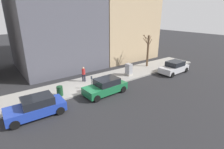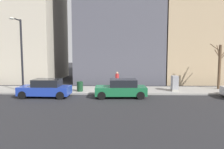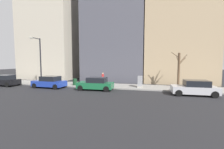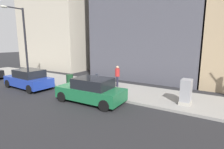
{
  "view_description": "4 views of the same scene",
  "coord_description": "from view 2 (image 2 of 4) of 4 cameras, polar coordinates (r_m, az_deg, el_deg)",
  "views": [
    {
      "loc": [
        -13.64,
        7.35,
        7.41
      ],
      "look_at": [
        0.16,
        -2.92,
        1.26
      ],
      "focal_mm": 28.0,
      "sensor_mm": 36.0,
      "label": 1
    },
    {
      "loc": [
        -18.96,
        -0.97,
        3.75
      ],
      "look_at": [
        0.65,
        -0.47,
        1.75
      ],
      "focal_mm": 35.0,
      "sensor_mm": 36.0,
      "label": 2
    },
    {
      "loc": [
        -17.57,
        -7.61,
        3.3
      ],
      "look_at": [
        1.96,
        -2.5,
        1.64
      ],
      "focal_mm": 24.0,
      "sensor_mm": 36.0,
      "label": 3
    },
    {
      "loc": [
        -9.03,
        -7.86,
        3.61
      ],
      "look_at": [
        0.52,
        -1.83,
        1.54
      ],
      "focal_mm": 28.0,
      "sensor_mm": 36.0,
      "label": 4
    }
  ],
  "objects": [
    {
      "name": "parking_meter",
      "position": [
        19.61,
        0.39,
        -2.29
      ],
      "size": [
        0.14,
        0.1,
        1.35
      ],
      "color": "slate",
      "rests_on": "sidewalk"
    },
    {
      "name": "utility_box",
      "position": [
        21.15,
        16.05,
        -2.28
      ],
      "size": [
        0.83,
        0.61,
        1.43
      ],
      "color": "#A8A399",
      "rests_on": "sidewalk"
    },
    {
      "name": "pedestrian_near_meter",
      "position": [
        21.85,
        1.35,
        -1.17
      ],
      "size": [
        0.36,
        0.36,
        1.66
      ],
      "rotation": [
        0.0,
        0.0,
        3.72
      ],
      "color": "#1E1E2D",
      "rests_on": "sidewalk"
    },
    {
      "name": "office_tower_right",
      "position": [
        32.9,
        -22.95,
        13.43
      ],
      "size": [
        10.59,
        10.59,
        16.71
      ],
      "primitive_type": "cube",
      "color": "#BCB29E",
      "rests_on": "ground"
    },
    {
      "name": "parked_car_green",
      "position": [
        18.2,
        2.44,
        -3.71
      ],
      "size": [
        2.06,
        4.27,
        1.52
      ],
      "rotation": [
        0.0,
        0.0,
        0.04
      ],
      "color": "#196038",
      "rests_on": "ground"
    },
    {
      "name": "parked_car_blue",
      "position": [
        19.12,
        -16.98,
        -3.5
      ],
      "size": [
        2.03,
        4.25,
        1.52
      ],
      "rotation": [
        0.0,
        0.0,
        -0.03
      ],
      "color": "#1E389E",
      "rests_on": "ground"
    },
    {
      "name": "bare_tree",
      "position": [
        23.83,
        26.27,
        2.15
      ],
      "size": [
        1.1,
        1.93,
        4.45
      ],
      "color": "brown",
      "rests_on": "sidewalk"
    },
    {
      "name": "sidewalk",
      "position": [
        21.31,
        -1.19,
        -4.1
      ],
      "size": [
        4.0,
        36.0,
        0.15
      ],
      "primitive_type": "cube",
      "color": "gray",
      "rests_on": "ground"
    },
    {
      "name": "trash_bin",
      "position": [
        20.41,
        -8.38,
        -3.11
      ],
      "size": [
        0.56,
        0.56,
        0.9
      ],
      "primitive_type": "cylinder",
      "color": "#14381E",
      "rests_on": "sidewalk"
    },
    {
      "name": "ground_plane",
      "position": [
        19.36,
        -1.46,
        -5.34
      ],
      "size": [
        120.0,
        120.0,
        0.0
      ],
      "primitive_type": "plane",
      "color": "#232326"
    },
    {
      "name": "streetlamp",
      "position": [
        21.1,
        -22.84,
        6.1
      ],
      "size": [
        1.97,
        0.32,
        6.5
      ],
      "color": "black",
      "rests_on": "sidewalk"
    }
  ]
}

